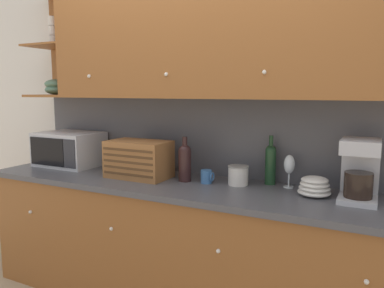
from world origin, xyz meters
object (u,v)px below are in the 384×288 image
object	(u,v)px
microwave	(69,149)
mug_blue_second	(109,163)
storage_canister	(238,175)
wine_glass	(289,165)
bowl_stack_on_counter	(314,187)
wine_bottle	(185,161)
coffee_maker	(360,169)
bread_box	(139,159)
second_wine_bottle	(271,163)
mug	(207,177)

from	to	relation	value
microwave	mug_blue_second	xyz separation A→B (m)	(0.41, 0.01, -0.09)
storage_canister	wine_glass	bearing A→B (deg)	15.02
wine_glass	bowl_stack_on_counter	world-z (taller)	wine_glass
wine_bottle	coffee_maker	size ratio (longest dim) A/B	0.87
microwave	wine_glass	world-z (taller)	microwave
bread_box	coffee_maker	world-z (taller)	coffee_maker
wine_bottle	wine_glass	world-z (taller)	wine_bottle
mug_blue_second	second_wine_bottle	bearing A→B (deg)	5.31
mug	wine_glass	xyz separation A→B (m)	(0.53, 0.14, 0.10)
mug_blue_second	second_wine_bottle	size ratio (longest dim) A/B	0.32
mug_blue_second	storage_canister	world-z (taller)	storage_canister
second_wine_bottle	wine_bottle	bearing A→B (deg)	-161.56
mug	bowl_stack_on_counter	bearing A→B (deg)	0.95
wine_glass	coffee_maker	size ratio (longest dim) A/B	0.60
second_wine_bottle	wine_glass	distance (m)	0.14
mug	storage_canister	xyz separation A→B (m)	(0.21, 0.06, 0.02)
wine_bottle	storage_canister	size ratio (longest dim) A/B	2.22
microwave	bowl_stack_on_counter	size ratio (longest dim) A/B	2.63
coffee_maker	storage_canister	bearing A→B (deg)	178.07
wine_glass	mug_blue_second	bearing A→B (deg)	-176.37
mug	bowl_stack_on_counter	distance (m)	0.71
mug_blue_second	bread_box	world-z (taller)	bread_box
wine_glass	wine_bottle	bearing A→B (deg)	-167.25
bread_box	bowl_stack_on_counter	xyz separation A→B (m)	(1.23, 0.07, -0.08)
wine_bottle	storage_canister	xyz separation A→B (m)	(0.37, 0.07, -0.08)
bowl_stack_on_counter	wine_glass	bearing A→B (deg)	144.64
mug_blue_second	wine_bottle	bearing A→B (deg)	-5.17
mug	coffee_maker	bearing A→B (deg)	1.85
microwave	second_wine_bottle	xyz separation A→B (m)	(1.70, 0.13, 0.01)
mug	bread_box	bearing A→B (deg)	-173.17
wine_bottle	wine_glass	size ratio (longest dim) A/B	1.45
wine_bottle	coffee_maker	world-z (taller)	coffee_maker
bread_box	storage_canister	xyz separation A→B (m)	(0.73, 0.12, -0.07)
bread_box	wine_bottle	world-z (taller)	wine_bottle
microwave	mug	world-z (taller)	microwave
storage_canister	wine_glass	world-z (taller)	wine_glass
bread_box	mug	distance (m)	0.53
storage_canister	bread_box	bearing A→B (deg)	-170.78
storage_canister	second_wine_bottle	xyz separation A→B (m)	(0.19, 0.12, 0.08)
bread_box	second_wine_bottle	distance (m)	0.94
storage_canister	bowl_stack_on_counter	distance (m)	0.51
mug_blue_second	storage_canister	bearing A→B (deg)	0.22
microwave	bread_box	world-z (taller)	microwave
second_wine_bottle	coffee_maker	size ratio (longest dim) A/B	0.93
storage_canister	wine_bottle	bearing A→B (deg)	-169.24
mug	microwave	bearing A→B (deg)	178.34
storage_canister	second_wine_bottle	distance (m)	0.24
wine_glass	coffee_maker	xyz separation A→B (m)	(0.43, -0.11, 0.04)
wine_glass	bowl_stack_on_counter	size ratio (longest dim) A/B	1.10
microwave	coffee_maker	size ratio (longest dim) A/B	1.45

